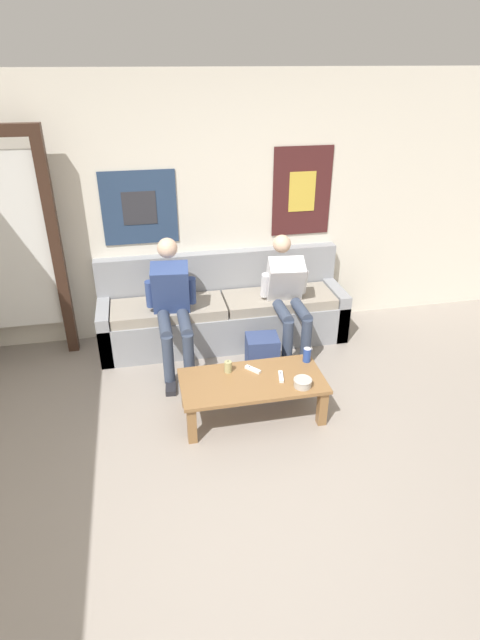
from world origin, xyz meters
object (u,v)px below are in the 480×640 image
Objects in this scene: coffee_table at (252,385)px; game_controller_near_right at (253,369)px; drink_can_blue at (307,355)px; pillar_candle at (228,367)px; couch at (223,313)px; game_controller_near_left at (281,377)px; ceramic_bowl at (303,382)px; person_seated_teen at (288,293)px; backpack at (262,356)px; person_seated_adult at (172,303)px.

game_controller_near_right is at bearing 75.12° from coffee_table.
drink_can_blue is 0.48m from game_controller_near_right.
couch is at bearing 81.99° from pillar_candle.
game_controller_near_left and game_controller_near_right have the same top height.
drink_can_blue reaches higher than ceramic_bowl.
person_seated_teen is at bearing 71.15° from game_controller_near_left.
coffee_table is 0.55m from drink_can_blue.
ceramic_bowl is (0.37, -1.46, 0.09)m from couch.
person_seated_adult is at bearing 156.25° from backpack.
game_controller_near_right is (-0.20, 0.15, 0.00)m from game_controller_near_left.
person_seated_teen is 8.93× the size of drink_can_blue.
game_controller_near_right is at bearing -113.03° from backpack.
person_seated_adult reaches higher than person_seated_teen.
pillar_candle is at bearing -178.04° from drink_can_blue.
person_seated_teen is 1.13m from pillar_candle.
game_controller_near_right is at bearing 138.51° from ceramic_bowl.
couch is 0.74m from backpack.
person_seated_adult is at bearing 129.25° from ceramic_bowl.
person_seated_adult reaches higher than backpack.
couch is at bearing 104.30° from ceramic_bowl.
coffee_table is at bearing -111.41° from backpack.
pillar_candle reaches higher than ceramic_bowl.
person_seated_adult is 9.52× the size of drink_can_blue.
person_seated_adult is at bearing 119.95° from coffee_table.
game_controller_near_left reaches higher than coffee_table.
game_controller_near_left is at bearing -144.94° from drink_can_blue.
game_controller_near_right is at bearing -122.31° from person_seated_teen.
couch is at bearing 90.35° from coffee_table.
person_seated_adult is 1.03m from game_controller_near_right.
game_controller_near_right is at bearing -174.16° from drink_can_blue.
drink_can_blue is (-0.06, -0.80, -0.20)m from person_seated_teen.
backpack is (0.77, -0.34, -0.46)m from person_seated_adult.
backpack is 0.54m from game_controller_near_right.
pillar_candle is at bearing 138.52° from coffee_table.
person_seated_teen reaches higher than drink_can_blue.
pillar_candle is at bearing 156.40° from game_controller_near_left.
pillar_candle reaches higher than game_controller_near_right.
game_controller_near_left is (0.23, -0.03, 0.07)m from coffee_table.
game_controller_near_left is at bearing -108.85° from person_seated_teen.
ceramic_bowl is 1.36× the size of pillar_candle.
couch is 2.24× the size of person_seated_teen.
game_controller_near_left is at bearing -51.32° from person_seated_adult.
ceramic_bowl is at bearing -47.21° from game_controller_near_left.
person_seated_teen is 7.49× the size of game_controller_near_left.
person_seated_teen is 7.53× the size of ceramic_bowl.
drink_can_blue reaches higher than pillar_candle.
pillar_candle is 0.73× the size of game_controller_near_left.
drink_can_blue is at bearing 18.61° from coffee_table.
ceramic_bowl is 1.12× the size of game_controller_near_right.
game_controller_near_right is at bearing -54.86° from person_seated_adult.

